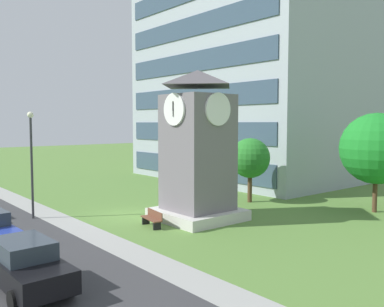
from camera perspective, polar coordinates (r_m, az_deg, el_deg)
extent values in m
plane|color=#567F38|center=(25.99, -8.68, -8.37)|extent=(160.00, 160.00, 0.00)
cube|color=#9E9E99|center=(24.37, -16.17, -9.33)|extent=(120.00, 1.60, 0.01)
cube|color=#9EA8B2|center=(44.49, 7.92, 15.52)|extent=(21.23, 14.96, 28.80)
cube|color=#384C60|center=(38.63, 0.15, -1.80)|extent=(19.53, 0.10, 1.80)
cube|color=#384C60|center=(38.43, 0.15, 2.95)|extent=(19.53, 0.10, 1.80)
cube|color=#384C60|center=(38.49, 0.15, 7.72)|extent=(19.53, 0.10, 1.80)
cube|color=#384C60|center=(38.82, 0.15, 12.44)|extent=(19.53, 0.10, 1.80)
cube|color=#384C60|center=(39.41, 0.16, 17.05)|extent=(19.53, 0.10, 1.80)
cube|color=slate|center=(24.16, 0.78, -0.56)|extent=(3.28, 3.28, 7.26)
cube|color=beige|center=(24.66, 0.78, -8.29)|extent=(4.43, 4.43, 0.60)
pyramid|color=#555155|center=(24.21, 0.79, 10.26)|extent=(3.61, 3.61, 0.93)
cylinder|color=white|center=(23.02, -2.46, 6.07)|extent=(1.81, 0.12, 1.81)
cylinder|color=white|center=(22.82, 3.57, 6.09)|extent=(0.12, 1.81, 1.81)
cube|color=black|center=(22.98, -2.60, 6.48)|extent=(0.03, 0.08, 0.54)
cube|color=black|center=(22.97, -2.62, 6.08)|extent=(0.05, 0.06, 0.81)
cube|color=brown|center=(22.95, -5.60, -8.87)|extent=(1.85, 0.76, 0.06)
cube|color=brown|center=(22.99, -5.10, -8.26)|extent=(1.78, 0.34, 0.40)
cube|color=black|center=(23.64, -6.33, -9.05)|extent=(0.15, 0.44, 0.45)
cube|color=black|center=(22.37, -4.81, -9.81)|extent=(0.15, 0.44, 0.45)
cylinder|color=#333338|center=(26.18, -21.06, -1.93)|extent=(0.14, 0.14, 5.93)
sphere|color=#F2EFCC|center=(26.05, -21.25, 4.96)|extent=(0.36, 0.36, 0.36)
cylinder|color=#513823|center=(30.05, 7.91, -4.56)|extent=(0.32, 0.32, 2.16)
sphere|color=#277B28|center=(29.80, 7.95, -0.62)|extent=(2.84, 2.84, 2.84)
cylinder|color=#513823|center=(28.82, 23.74, -4.94)|extent=(0.29, 0.29, 2.47)
sphere|color=#1B8027|center=(28.53, 23.91, 0.63)|extent=(4.48, 4.48, 4.48)
cylinder|color=black|center=(20.08, -22.72, -11.44)|extent=(0.67, 0.24, 0.66)
cube|color=black|center=(15.57, -21.72, -14.54)|extent=(4.55, 1.91, 0.76)
cube|color=#2D3842|center=(15.57, -22.07, -11.92)|extent=(2.29, 1.64, 0.60)
cylinder|color=black|center=(14.77, -16.43, -17.00)|extent=(0.67, 0.24, 0.66)
cylinder|color=black|center=(14.19, -23.21, -18.08)|extent=(0.67, 0.24, 0.66)
cylinder|color=black|center=(17.21, -20.44, -14.01)|extent=(0.67, 0.24, 0.66)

